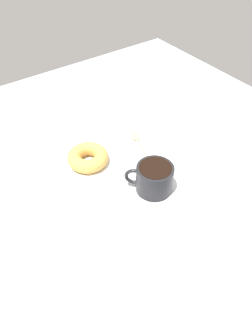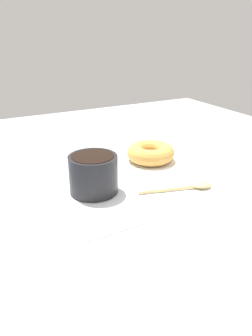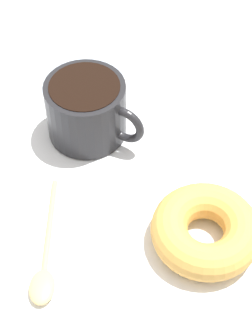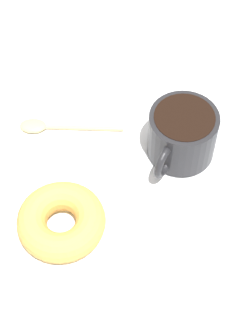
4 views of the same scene
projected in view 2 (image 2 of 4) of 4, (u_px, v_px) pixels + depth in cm
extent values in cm
cube|color=#99A8B7|center=(131.00, 183.00, 65.58)|extent=(120.00, 120.00, 2.00)
cube|color=white|center=(126.00, 178.00, 65.19)|extent=(32.30, 32.30, 0.30)
cylinder|color=black|center=(93.00, 174.00, 58.35)|extent=(8.77, 8.77, 6.82)
cylinder|color=black|center=(93.00, 157.00, 57.08)|extent=(7.57, 7.57, 0.60)
torus|color=black|center=(102.00, 164.00, 62.58)|extent=(3.86, 4.08, 4.72)
torus|color=gold|center=(150.00, 153.00, 72.83)|extent=(10.56, 10.56, 3.58)
ellipsoid|color=#D8B772|center=(202.00, 185.00, 60.90)|extent=(4.10, 3.24, 0.90)
cylinder|color=#D8B772|center=(168.00, 189.00, 59.60)|extent=(10.89, 3.40, 0.56)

